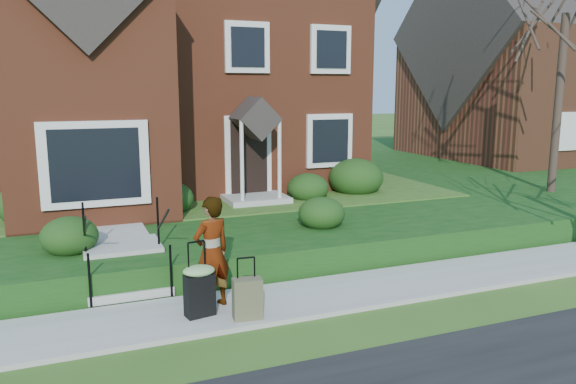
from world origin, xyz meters
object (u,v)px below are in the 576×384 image
front_steps (125,262)px  suitcase_olive (247,298)px  woman (212,252)px  suitcase_black (199,287)px

front_steps → suitcase_olive: bearing=-56.7°
suitcase_olive → woman: bearing=125.2°
woman → suitcase_olive: 0.97m
suitcase_olive → front_steps: bearing=129.2°
woman → suitcase_olive: bearing=98.4°
suitcase_black → suitcase_olive: size_ratio=1.23×
woman → suitcase_olive: size_ratio=1.89×
woman → front_steps: bearing=-76.1°
front_steps → suitcase_olive: size_ratio=2.10×
suitcase_black → suitcase_olive: suitcase_black is taller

